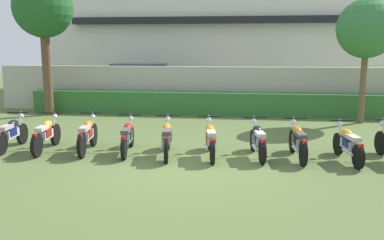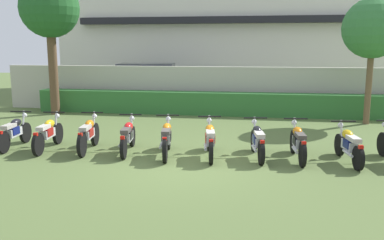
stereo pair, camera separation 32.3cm
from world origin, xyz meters
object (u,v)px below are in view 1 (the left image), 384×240
motorcycle_in_row_2 (87,135)px  motorcycle_in_row_8 (348,144)px  motorcycle_in_row_6 (258,140)px  motorcycle_in_row_0 (11,133)px  parked_car (143,83)px  motorcycle_in_row_1 (46,134)px  motorcycle_in_row_5 (210,139)px  motorcycle_in_row_3 (127,136)px  motorcycle_in_row_4 (167,138)px  motorcycle_in_row_7 (298,141)px  tree_near_inspector (43,10)px  tree_far_side (367,29)px

motorcycle_in_row_2 → motorcycle_in_row_8: size_ratio=1.04×
motorcycle_in_row_6 → motorcycle_in_row_0: bearing=81.4°
parked_car → motorcycle_in_row_1: size_ratio=2.45×
motorcycle_in_row_1 → motorcycle_in_row_5: 4.37m
motorcycle_in_row_1 → motorcycle_in_row_8: 7.69m
motorcycle_in_row_2 → motorcycle_in_row_3: bearing=-96.8°
motorcycle_in_row_2 → motorcycle_in_row_4: 2.15m
motorcycle_in_row_0 → motorcycle_in_row_3: bearing=-94.3°
parked_car → motorcycle_in_row_0: (-1.18, -9.82, -0.49)m
motorcycle_in_row_5 → motorcycle_in_row_6: bearing=-93.9°
motorcycle_in_row_7 → motorcycle_in_row_8: (1.17, -0.09, -0.01)m
tree_near_inspector → motorcycle_in_row_7: size_ratio=2.91×
motorcycle_in_row_0 → motorcycle_in_row_3: motorcycle_in_row_0 is taller
motorcycle_in_row_1 → motorcycle_in_row_5: motorcycle_in_row_5 is taller
motorcycle_in_row_2 → motorcycle_in_row_5: (3.25, -0.08, -0.01)m
motorcycle_in_row_3 → motorcycle_in_row_8: bearing=-99.1°
motorcycle_in_row_4 → motorcycle_in_row_6: motorcycle_in_row_4 is taller
motorcycle_in_row_2 → motorcycle_in_row_3: 1.08m
motorcycle_in_row_6 → motorcycle_in_row_5: bearing=86.0°
motorcycle_in_row_0 → motorcycle_in_row_3: size_ratio=0.97×
motorcycle_in_row_0 → motorcycle_in_row_7: (7.53, 0.02, 0.00)m
tree_far_side → motorcycle_in_row_4: tree_far_side is taller
motorcycle_in_row_3 → motorcycle_in_row_5: bearing=-100.6°
motorcycle_in_row_5 → parked_car: bearing=14.2°
motorcycle_in_row_3 → motorcycle_in_row_8: 5.49m
motorcycle_in_row_7 → motorcycle_in_row_5: bearing=87.3°
motorcycle_in_row_3 → motorcycle_in_row_6: bearing=-98.0°
motorcycle_in_row_2 → tree_near_inspector: bearing=27.0°
tree_far_side → motorcycle_in_row_6: bearing=-126.2°
motorcycle_in_row_0 → motorcycle_in_row_3: (3.21, 0.03, -0.01)m
motorcycle_in_row_2 → motorcycle_in_row_4: size_ratio=0.98×
tree_far_side → motorcycle_in_row_5: tree_far_side is taller
tree_far_side → motorcycle_in_row_7: 6.60m
motorcycle_in_row_1 → parked_car: bearing=-6.6°
motorcycle_in_row_1 → motorcycle_in_row_5: size_ratio=0.99×
motorcycle_in_row_0 → motorcycle_in_row_4: size_ratio=0.93×
tree_far_side → motorcycle_in_row_2: 10.17m
parked_car → motorcycle_in_row_3: parked_car is taller
tree_near_inspector → motorcycle_in_row_1: (2.64, -5.51, -3.68)m
motorcycle_in_row_8 → motorcycle_in_row_2: bearing=81.2°
motorcycle_in_row_7 → motorcycle_in_row_3: bearing=84.8°
motorcycle_in_row_3 → motorcycle_in_row_8: size_ratio=1.03×
tree_near_inspector → motorcycle_in_row_4: (5.91, -5.59, -3.67)m
motorcycle_in_row_1 → motorcycle_in_row_3: motorcycle_in_row_1 is taller
motorcycle_in_row_1 → motorcycle_in_row_3: (2.20, 0.07, -0.01)m
motorcycle_in_row_1 → tree_far_side: bearing=-66.2°
motorcycle_in_row_0 → motorcycle_in_row_5: bearing=-95.5°
parked_car → motorcycle_in_row_0: parked_car is taller
parked_car → motorcycle_in_row_5: bearing=-73.2°
parked_car → tree_far_side: bearing=-32.7°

